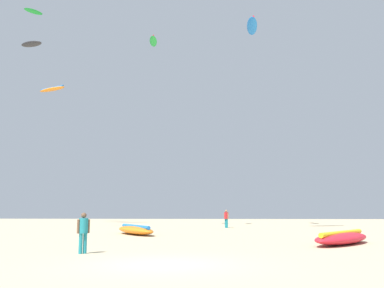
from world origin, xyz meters
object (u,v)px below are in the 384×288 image
at_px(kite_aloft_1, 33,11).
at_px(kite_aloft_5, 252,26).
at_px(kite_aloft_2, 31,44).
at_px(kite_grounded_mid, 135,230).
at_px(person_foreground, 83,230).
at_px(kite_aloft_0, 52,89).
at_px(kite_grounded_near, 342,238).
at_px(person_midground, 226,217).
at_px(kite_aloft_4, 153,41).

height_order(kite_aloft_1, kite_aloft_5, kite_aloft_1).
distance_m(kite_aloft_1, kite_aloft_2, 17.62).
bearing_deg(kite_grounded_mid, kite_aloft_2, 147.81).
relative_size(person_foreground, kite_aloft_0, 0.36).
height_order(person_foreground, kite_aloft_0, kite_aloft_0).
relative_size(person_foreground, kite_aloft_2, 0.70).
height_order(kite_grounded_near, kite_aloft_0, kite_aloft_0).
distance_m(kite_grounded_mid, kite_aloft_1, 36.99).
distance_m(person_midground, kite_grounded_mid, 12.33).
bearing_deg(kite_aloft_1, person_foreground, -61.80).
bearing_deg(kite_aloft_4, kite_grounded_near, -58.32).
bearing_deg(person_midground, kite_aloft_0, 102.04).
distance_m(kite_aloft_0, kite_aloft_5, 26.03).
distance_m(kite_aloft_0, kite_aloft_4, 16.98).
distance_m(person_foreground, kite_aloft_5, 32.74).
relative_size(kite_grounded_mid, kite_aloft_4, 1.89).
distance_m(kite_aloft_0, kite_aloft_2, 15.44).
distance_m(kite_grounded_mid, kite_aloft_0, 31.01).
xyz_separation_m(person_foreground, person_midground, (6.06, 22.73, 0.04)).
relative_size(kite_grounded_near, kite_aloft_5, 1.27).
relative_size(kite_aloft_1, kite_aloft_5, 0.53).
bearing_deg(kite_aloft_5, kite_grounded_near, -83.79).
xyz_separation_m(kite_grounded_mid, kite_aloft_1, (-17.15, 20.27, 25.75)).
height_order(kite_grounded_near, kite_grounded_mid, kite_grounded_near).
bearing_deg(kite_aloft_2, kite_aloft_0, 104.58).
distance_m(kite_aloft_2, kite_aloft_4, 11.83).
bearing_deg(kite_aloft_2, kite_grounded_mid, -32.19).
height_order(kite_aloft_2, kite_aloft_4, kite_aloft_4).
bearing_deg(kite_aloft_4, kite_aloft_0, 146.41).
height_order(kite_aloft_1, kite_aloft_2, kite_aloft_1).
xyz_separation_m(kite_grounded_near, kite_aloft_1, (-28.54, 27.59, 25.75)).
xyz_separation_m(kite_grounded_near, kite_aloft_0, (-26.29, 29.19, 16.16)).
height_order(kite_aloft_0, kite_aloft_5, kite_aloft_5).
bearing_deg(kite_grounded_mid, person_foreground, -88.83).
distance_m(kite_grounded_near, kite_aloft_0, 42.48).
distance_m(kite_aloft_1, kite_aloft_5, 28.03).
distance_m(person_foreground, person_midground, 23.53).
relative_size(kite_aloft_2, kite_aloft_4, 0.78).
relative_size(kite_grounded_near, kite_grounded_mid, 0.97).
bearing_deg(kite_aloft_5, person_midground, -142.69).
relative_size(person_foreground, kite_grounded_near, 0.30).
bearing_deg(kite_aloft_4, kite_aloft_1, 154.64).
distance_m(person_midground, kite_aloft_0, 28.61).
xyz_separation_m(kite_grounded_near, kite_aloft_4, (-12.27, 19.88, 18.33)).
bearing_deg(person_foreground, kite_aloft_0, 164.31).
bearing_deg(kite_aloft_4, person_midground, -15.47).
xyz_separation_m(kite_aloft_4, kite_aloft_5, (10.08, 0.22, 1.49)).
relative_size(person_midground, kite_aloft_5, 0.40).
bearing_deg(kite_grounded_mid, kite_aloft_5, 54.22).
height_order(kite_grounded_mid, kite_aloft_5, kite_aloft_5).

